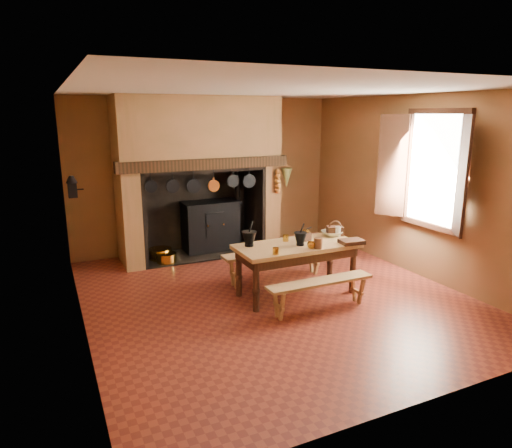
{
  "coord_description": "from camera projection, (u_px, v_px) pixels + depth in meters",
  "views": [
    {
      "loc": [
        -2.76,
        -5.36,
        2.51
      ],
      "look_at": [
        -0.12,
        0.3,
        0.99
      ],
      "focal_mm": 32.0,
      "sensor_mm": 36.0,
      "label": 1
    }
  ],
  "objects": [
    {
      "name": "wall_left",
      "position": [
        75.0,
        215.0,
        5.09
      ],
      "size": [
        0.02,
        5.5,
        2.8
      ],
      "primitive_type": "cube",
      "color": "#905D39",
      "rests_on": "floor"
    },
    {
      "name": "mortar_large",
      "position": [
        249.0,
        238.0,
        6.2
      ],
      "size": [
        0.21,
        0.21,
        0.35
      ],
      "rotation": [
        0.0,
        0.0,
        0.27
      ],
      "color": "black",
      "rests_on": "work_table"
    },
    {
      "name": "mixing_bowl",
      "position": [
        332.0,
        233.0,
        6.76
      ],
      "size": [
        0.32,
        0.32,
        0.07
      ],
      "primitive_type": "imported",
      "rotation": [
        0.0,
        0.0,
        -0.1
      ],
      "color": "#B3AF8A",
      "rests_on": "work_table"
    },
    {
      "name": "brass_cup",
      "position": [
        312.0,
        245.0,
        6.11
      ],
      "size": [
        0.12,
        0.12,
        0.09
      ],
      "primitive_type": "imported",
      "rotation": [
        0.0,
        0.0,
        -0.05
      ],
      "color": "gold",
      "rests_on": "work_table"
    },
    {
      "name": "floor",
      "position": [
        273.0,
        295.0,
        6.45
      ],
      "size": [
        5.5,
        5.5,
        0.0
      ],
      "primitive_type": "plane",
      "color": "maroon",
      "rests_on": "ground"
    },
    {
      "name": "hearth_pans",
      "position": [
        161.0,
        256.0,
        7.95
      ],
      "size": [
        0.51,
        0.62,
        0.2
      ],
      "color": "gold",
      "rests_on": "floor"
    },
    {
      "name": "brass_mug_a",
      "position": [
        276.0,
        251.0,
        5.85
      ],
      "size": [
        0.09,
        0.09,
        0.09
      ],
      "primitive_type": "cylinder",
      "rotation": [
        0.0,
        0.0,
        0.13
      ],
      "color": "gold",
      "rests_on": "work_table"
    },
    {
      "name": "onion_string",
      "position": [
        278.0,
        181.0,
        8.12
      ],
      "size": [
        0.12,
        0.1,
        0.46
      ],
      "primitive_type": null,
      "color": "#AA651F",
      "rests_on": "chimney_breast"
    },
    {
      "name": "back_wall",
      "position": [
        207.0,
        174.0,
        8.54
      ],
      "size": [
        5.0,
        0.02,
        2.8
      ],
      "primitive_type": "cube",
      "color": "#905D39",
      "rests_on": "floor"
    },
    {
      "name": "wall_front",
      "position": [
        428.0,
        254.0,
        3.7
      ],
      "size": [
        5.0,
        0.02,
        2.8
      ],
      "primitive_type": "cube",
      "color": "#905D39",
      "rests_on": "floor"
    },
    {
      "name": "work_table",
      "position": [
        297.0,
        252.0,
        6.36
      ],
      "size": [
        1.71,
        0.76,
        0.74
      ],
      "color": "tan",
      "rests_on": "floor"
    },
    {
      "name": "mortar_small",
      "position": [
        300.0,
        238.0,
        6.24
      ],
      "size": [
        0.18,
        0.18,
        0.31
      ],
      "rotation": [
        0.0,
        0.0,
        -0.41
      ],
      "color": "black",
      "rests_on": "work_table"
    },
    {
      "name": "wicker_basket",
      "position": [
        335.0,
        230.0,
        6.78
      ],
      "size": [
        0.28,
        0.24,
        0.22
      ],
      "rotation": [
        0.0,
        0.0,
        -0.36
      ],
      "color": "#4B2616",
      "rests_on": "work_table"
    },
    {
      "name": "bench_back",
      "position": [
        276.0,
        258.0,
        6.97
      ],
      "size": [
        1.7,
        0.3,
        0.48
      ],
      "color": "tan",
      "rests_on": "floor"
    },
    {
      "name": "window",
      "position": [
        429.0,
        170.0,
        6.66
      ],
      "size": [
        0.39,
        1.75,
        1.76
      ],
      "color": "white",
      "rests_on": "wall_right"
    },
    {
      "name": "herb_bunch",
      "position": [
        287.0,
        178.0,
        8.18
      ],
      "size": [
        0.2,
        0.2,
        0.35
      ],
      "primitive_type": "cone",
      "rotation": [
        3.14,
        0.0,
        0.0
      ],
      "color": "olive",
      "rests_on": "chimney_breast"
    },
    {
      "name": "hanging_pans",
      "position": [
        206.0,
        184.0,
        7.58
      ],
      "size": [
        1.92,
        0.29,
        0.27
      ],
      "color": "black",
      "rests_on": "chimney_breast"
    },
    {
      "name": "chimney_breast",
      "position": [
        198.0,
        154.0,
        7.93
      ],
      "size": [
        2.95,
        0.96,
        2.8
      ],
      "color": "#905D39",
      "rests_on": "floor"
    },
    {
      "name": "stoneware_crock",
      "position": [
        318.0,
        243.0,
        6.11
      ],
      "size": [
        0.13,
        0.13,
        0.15
      ],
      "primitive_type": "cylinder",
      "rotation": [
        0.0,
        0.0,
        -0.16
      ],
      "color": "#53331E",
      "rests_on": "work_table"
    },
    {
      "name": "bench_front",
      "position": [
        320.0,
        288.0,
        5.89
      ],
      "size": [
        1.47,
        0.26,
        0.41
      ],
      "color": "tan",
      "rests_on": "floor"
    },
    {
      "name": "ceiling",
      "position": [
        275.0,
        90.0,
        5.79
      ],
      "size": [
        5.5,
        5.5,
        0.0
      ],
      "primitive_type": "plane",
      "rotation": [
        3.14,
        0.0,
        0.0
      ],
      "color": "silver",
      "rests_on": "back_wall"
    },
    {
      "name": "brass_mug_b",
      "position": [
        286.0,
        238.0,
        6.46
      ],
      "size": [
        0.09,
        0.09,
        0.09
      ],
      "primitive_type": "cylinder",
      "rotation": [
        0.0,
        0.0,
        -0.07
      ],
      "color": "gold",
      "rests_on": "work_table"
    },
    {
      "name": "iron_range",
      "position": [
        211.0,
        225.0,
        8.47
      ],
      "size": [
        1.12,
        0.55,
        1.6
      ],
      "color": "black",
      "rests_on": "floor"
    },
    {
      "name": "coffee_grinder",
      "position": [
        306.0,
        235.0,
        6.5
      ],
      "size": [
        0.17,
        0.14,
        0.19
      ],
      "rotation": [
        0.0,
        0.0,
        0.17
      ],
      "color": "#351B10",
      "rests_on": "work_table"
    },
    {
      "name": "glass_jar",
      "position": [
        338.0,
        231.0,
        6.72
      ],
      "size": [
        0.11,
        0.11,
        0.14
      ],
      "primitive_type": "cylinder",
      "rotation": [
        0.0,
        0.0,
        -0.33
      ],
      "color": "beige",
      "rests_on": "work_table"
    },
    {
      "name": "wooden_tray",
      "position": [
        352.0,
        242.0,
        6.35
      ],
      "size": [
        0.35,
        0.27,
        0.06
      ],
      "primitive_type": "cube",
      "rotation": [
        0.0,
        0.0,
        -0.11
      ],
      "color": "#351B10",
      "rests_on": "work_table"
    },
    {
      "name": "wall_right",
      "position": [
        415.0,
        186.0,
        7.14
      ],
      "size": [
        0.02,
        5.5,
        2.8
      ],
      "primitive_type": "cube",
      "color": "#905D39",
      "rests_on": "floor"
    },
    {
      "name": "wall_coffee_mill",
      "position": [
        72.0,
        185.0,
        6.46
      ],
      "size": [
        0.23,
        0.16,
        0.31
      ],
      "color": "black",
      "rests_on": "wall_left"
    }
  ]
}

